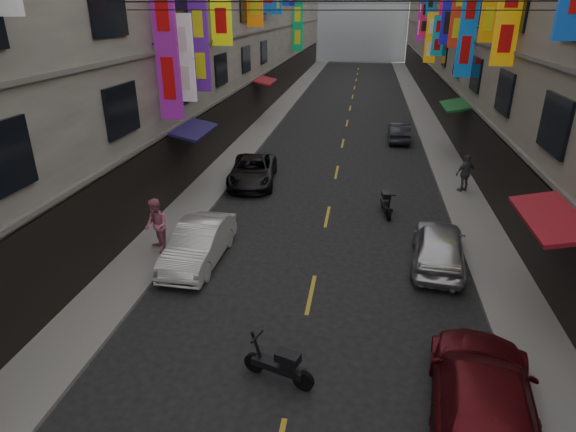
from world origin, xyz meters
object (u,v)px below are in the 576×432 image
(pedestrian_rfar, at_px, (465,173))
(scooter_far_right, at_px, (386,204))
(car_right_far, at_px, (399,132))
(pedestrian_lfar, at_px, (156,226))
(scooter_crossing, at_px, (279,365))
(car_left_far, at_px, (253,171))
(car_right_near, at_px, (483,400))
(car_left_mid, at_px, (199,243))
(car_right_mid, at_px, (439,245))

(pedestrian_rfar, bearing_deg, scooter_far_right, 8.19)
(car_right_far, distance_m, pedestrian_lfar, 19.62)
(scooter_crossing, relative_size, pedestrian_lfar, 0.91)
(car_left_far, distance_m, car_right_near, 16.21)
(car_left_mid, xyz_separation_m, car_right_far, (7.55, 17.69, -0.09))
(scooter_far_right, height_order, car_left_mid, car_left_mid)
(car_left_mid, xyz_separation_m, pedestrian_rfar, (10.05, 8.31, 0.32))
(scooter_crossing, bearing_deg, car_right_far, 8.76)
(car_right_far, distance_m, pedestrian_rfar, 9.72)
(car_left_far, xyz_separation_m, car_right_far, (7.55, 9.53, -0.04))
(car_right_mid, bearing_deg, scooter_far_right, -63.16)
(scooter_crossing, xyz_separation_m, car_left_mid, (-3.69, 5.23, 0.25))
(scooter_crossing, bearing_deg, car_right_near, -81.02)
(scooter_far_right, relative_size, pedestrian_lfar, 0.94)
(scooter_far_right, height_order, car_right_far, car_right_far)
(car_right_mid, xyz_separation_m, car_right_far, (-0.45, 16.60, -0.11))
(car_right_far, bearing_deg, scooter_far_right, 84.81)
(car_right_mid, bearing_deg, pedestrian_rfar, -99.72)
(car_right_far, bearing_deg, car_left_mid, 66.95)
(car_right_near, distance_m, car_right_far, 23.64)
(car_right_far, height_order, pedestrian_rfar, pedestrian_rfar)
(pedestrian_rfar, bearing_deg, car_right_mid, 42.79)
(pedestrian_rfar, bearing_deg, pedestrian_lfar, 2.93)
(car_left_far, distance_m, pedestrian_rfar, 10.06)
(car_left_mid, bearing_deg, car_left_far, 91.10)
(car_right_mid, relative_size, car_right_far, 1.14)
(scooter_crossing, xyz_separation_m, car_right_near, (4.31, -0.71, 0.31))
(car_left_far, distance_m, car_right_far, 12.16)
(car_left_mid, relative_size, pedestrian_lfar, 2.19)
(car_right_near, height_order, pedestrian_lfar, pedestrian_lfar)
(pedestrian_rfar, bearing_deg, car_left_far, -30.49)
(scooter_crossing, bearing_deg, car_left_far, 33.73)
(scooter_crossing, distance_m, pedestrian_lfar, 7.74)
(car_right_near, height_order, car_right_far, car_right_near)
(scooter_far_right, xyz_separation_m, pedestrian_lfar, (-8.03, -4.95, 0.64))
(scooter_crossing, height_order, pedestrian_lfar, pedestrian_lfar)
(car_right_far, bearing_deg, pedestrian_rfar, 105.00)
(scooter_far_right, distance_m, car_left_mid, 8.32)
(scooter_far_right, distance_m, car_right_near, 11.36)
(scooter_crossing, distance_m, car_left_mid, 6.41)
(car_right_mid, xyz_separation_m, pedestrian_lfar, (-9.62, -0.74, 0.37))
(scooter_far_right, relative_size, car_right_far, 0.49)
(scooter_crossing, height_order, scooter_far_right, same)
(car_left_mid, bearing_deg, car_right_far, 68.00)
(car_right_near, relative_size, car_right_mid, 1.23)
(scooter_far_right, xyz_separation_m, pedestrian_rfar, (3.64, 3.00, 0.57))
(pedestrian_lfar, bearing_deg, scooter_far_right, 78.91)
(car_left_far, bearing_deg, scooter_crossing, -81.29)
(car_right_near, bearing_deg, car_right_mid, -81.97)
(car_right_near, bearing_deg, scooter_crossing, -1.31)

